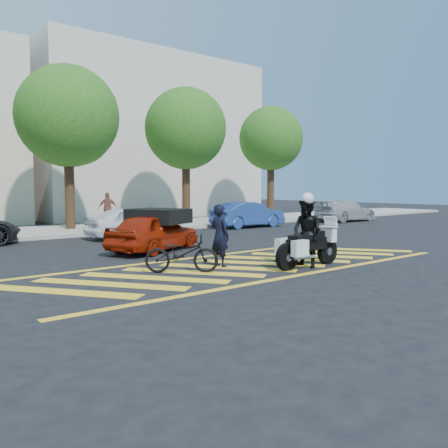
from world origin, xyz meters
TOP-DOWN VIEW (x-y plane):
  - ground at (0.00, 0.00)m, footprint 90.00×90.00m
  - sidewalk at (0.00, 12.00)m, footprint 60.00×5.00m
  - crosswalk at (-0.04, 0.00)m, footprint 12.33×4.00m
  - building_right at (9.00, 21.00)m, footprint 16.00×8.00m
  - tree_center at (0.13, 12.06)m, footprint 4.60×4.60m
  - tree_right at (6.63, 12.06)m, footprint 4.40×4.40m
  - tree_far_right at (13.13, 12.06)m, footprint 4.00×4.00m
  - officer_bike at (-0.64, 0.25)m, footprint 0.45×0.63m
  - bicycle at (-1.91, 0.15)m, footprint 1.78×1.59m
  - police_motorcycle at (1.03, -1.28)m, footprint 2.33×0.74m
  - officer_moto at (1.02, -1.28)m, footprint 0.70×0.89m
  - red_convertible at (-0.43, 3.88)m, footprint 3.95×2.82m
  - parked_mid_right at (0.93, 7.80)m, footprint 3.79×1.54m
  - parked_right at (7.95, 8.56)m, footprint 4.02×1.50m
  - parked_far_right at (15.30, 7.96)m, footprint 4.37×1.83m
  - pedestrian_right at (2.65, 13.61)m, footprint 1.04×0.73m

SIDE VIEW (x-z plane):
  - ground at x=0.00m, z-range 0.00..0.00m
  - crosswalk at x=-0.04m, z-range 0.00..0.01m
  - sidewalk at x=0.00m, z-range 0.00..0.15m
  - bicycle at x=-1.91m, z-range 0.00..0.93m
  - police_motorcycle at x=1.03m, z-range 0.04..1.07m
  - red_convertible at x=-0.43m, z-range 0.00..1.25m
  - parked_far_right at x=15.30m, z-range 0.00..1.26m
  - parked_mid_right at x=0.93m, z-range 0.00..1.29m
  - parked_right at x=7.95m, z-range 0.00..1.31m
  - officer_bike at x=-0.64m, z-range 0.00..1.64m
  - officer_moto at x=1.02m, z-range 0.00..1.79m
  - pedestrian_right at x=2.65m, z-range 0.15..1.79m
  - tree_far_right at x=13.13m, z-range 1.39..8.49m
  - tree_right at x=6.63m, z-range 1.34..8.75m
  - tree_center at x=0.13m, z-range 1.31..8.88m
  - building_right at x=9.00m, z-range 0.00..11.00m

